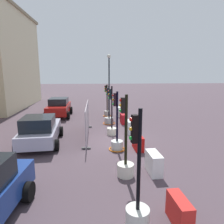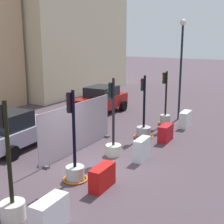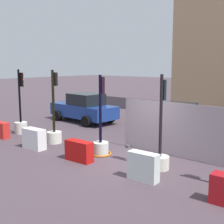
% 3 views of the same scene
% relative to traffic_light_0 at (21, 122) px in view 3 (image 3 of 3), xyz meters
% --- Properties ---
extents(ground_plane, '(120.00, 120.00, 0.00)m').
position_rel_traffic_light_0_xyz_m(ground_plane, '(7.15, 0.00, -0.62)').
color(ground_plane, '#4C3D46').
extents(traffic_light_0, '(0.65, 0.65, 3.33)m').
position_rel_traffic_light_0_xyz_m(traffic_light_0, '(0.00, 0.00, 0.00)').
color(traffic_light_0, silver).
rests_on(traffic_light_0, ground_plane).
extents(traffic_light_1, '(0.69, 0.69, 3.35)m').
position_rel_traffic_light_0_xyz_m(traffic_light_1, '(2.85, -0.10, 0.02)').
color(traffic_light_1, silver).
rests_on(traffic_light_1, ground_plane).
extents(traffic_light_2, '(0.89, 0.89, 3.19)m').
position_rel_traffic_light_0_xyz_m(traffic_light_2, '(5.70, -0.07, -0.08)').
color(traffic_light_2, silver).
rests_on(traffic_light_2, ground_plane).
extents(traffic_light_3, '(0.66, 0.66, 3.28)m').
position_rel_traffic_light_0_xyz_m(traffic_light_3, '(8.44, -0.01, 0.01)').
color(traffic_light_3, silver).
rests_on(traffic_light_3, ground_plane).
extents(construction_barrier_0, '(1.03, 0.43, 0.78)m').
position_rel_traffic_light_0_xyz_m(construction_barrier_0, '(0.07, -1.20, -0.23)').
color(construction_barrier_0, red).
rests_on(construction_barrier_0, ground_plane).
extents(construction_barrier_1, '(1.09, 0.51, 0.88)m').
position_rel_traffic_light_0_xyz_m(construction_barrier_1, '(2.99, -1.33, -0.18)').
color(construction_barrier_1, white).
rests_on(construction_barrier_1, ground_plane).
extents(construction_barrier_2, '(1.14, 0.47, 0.77)m').
position_rel_traffic_light_0_xyz_m(construction_barrier_2, '(5.67, -1.22, -0.24)').
color(construction_barrier_2, red).
rests_on(construction_barrier_2, ground_plane).
extents(construction_barrier_3, '(1.01, 0.42, 0.90)m').
position_rel_traffic_light_0_xyz_m(construction_barrier_3, '(8.60, -1.26, -0.17)').
color(construction_barrier_3, silver).
rests_on(construction_barrier_3, ground_plane).
extents(car_blue_estate, '(4.69, 2.48, 1.79)m').
position_rel_traffic_light_0_xyz_m(car_blue_estate, '(0.21, 4.40, 0.24)').
color(car_blue_estate, navy).
rests_on(car_blue_estate, ground_plane).
extents(car_silver_hatchback, '(4.35, 2.51, 1.73)m').
position_rel_traffic_light_0_xyz_m(car_silver_hatchback, '(6.95, 4.29, 0.21)').
color(car_silver_hatchback, '#ACAAC1').
rests_on(car_silver_hatchback, ground_plane).
extents(site_fence_panel, '(4.92, 0.50, 2.13)m').
position_rel_traffic_light_0_xyz_m(site_fence_panel, '(8.14, 1.61, 0.40)').
color(site_fence_panel, '#A1959F').
rests_on(site_fence_panel, ground_plane).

